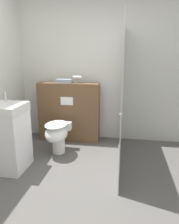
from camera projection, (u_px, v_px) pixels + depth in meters
The scene contains 8 objects.
ground_plane at pixel (70, 195), 2.48m from camera, with size 12.00×12.00×0.00m, color #565451.
wall_back at pixel (94, 71), 3.94m from camera, with size 8.00×0.06×2.50m.
partition_panel at pixel (69, 112), 3.96m from camera, with size 1.10×0.27×1.06m.
shower_glass at pixel (123, 96), 3.05m from camera, with size 0.04×1.76×1.97m.
toilet at pixel (57, 134), 3.44m from camera, with size 0.34×0.57×0.52m.
sink_vanity at pixel (4, 137), 2.96m from camera, with size 0.59×0.50×1.06m.
hair_drier at pixel (78, 78), 3.77m from camera, with size 0.17×0.07×0.13m.
folded_towel at pixel (64, 81), 3.81m from camera, with size 0.28×0.13×0.07m.
Camera 1 is at (0.58, -2.09, 1.55)m, focal length 35.00 mm.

